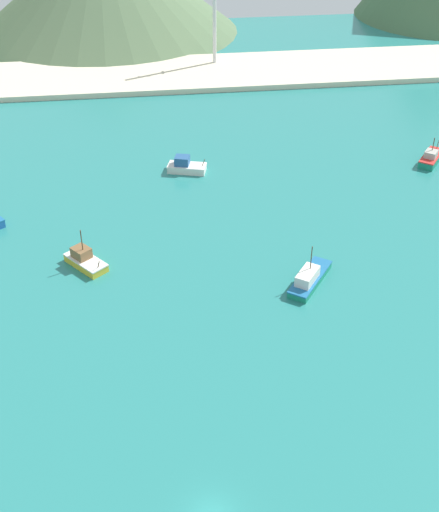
# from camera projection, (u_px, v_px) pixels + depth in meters

# --- Properties ---
(ground) EXTENTS (260.00, 280.00, 0.50)m
(ground) POSITION_uv_depth(u_px,v_px,m) (184.00, 312.00, 85.92)
(ground) COLOR teal
(fishing_boat_0) EXTENTS (7.32, 4.79, 2.86)m
(fishing_boat_0) POSITION_uv_depth(u_px,v_px,m) (186.00, 166.00, 117.81)
(fishing_boat_0) COLOR silver
(fishing_boat_0) RESTS_ON ground
(fishing_boat_3) EXTENTS (6.89, 7.77, 4.94)m
(fishing_boat_3) POSITION_uv_depth(u_px,v_px,m) (431.00, 158.00, 120.85)
(fishing_boat_3) COLOR #198466
(fishing_boat_3) RESTS_ON ground
(fishing_boat_6) EXTENTS (7.89, 9.41, 6.07)m
(fishing_boat_6) POSITION_uv_depth(u_px,v_px,m) (309.00, 278.00, 90.07)
(fishing_boat_6) COLOR #198466
(fishing_boat_6) RESTS_ON ground
(fishing_boat_8) EXTENTS (6.52, 7.07, 5.87)m
(fishing_boat_8) POSITION_uv_depth(u_px,v_px,m) (85.00, 260.00, 93.62)
(fishing_boat_8) COLOR gold
(fishing_boat_8) RESTS_ON ground
(beach_strip) EXTENTS (247.00, 24.66, 1.20)m
(beach_strip) POSITION_uv_depth(u_px,v_px,m) (152.00, 75.00, 158.87)
(beach_strip) COLOR beige
(beach_strip) RESTS_ON ground
(radio_tower) EXTENTS (2.69, 2.15, 26.93)m
(radio_tower) POSITION_uv_depth(u_px,v_px,m) (214.00, 10.00, 157.63)
(radio_tower) COLOR silver
(radio_tower) RESTS_ON ground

